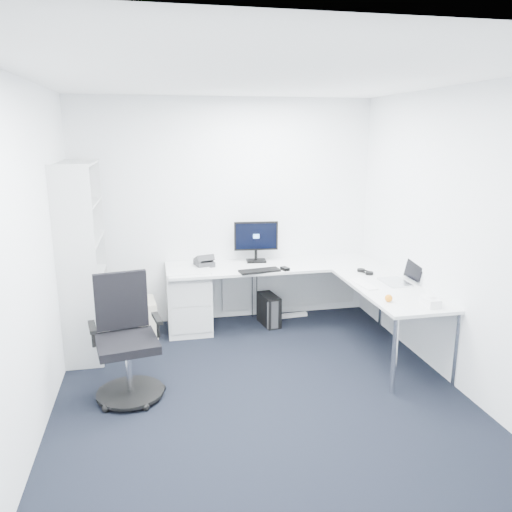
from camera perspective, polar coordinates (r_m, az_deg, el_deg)
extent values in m
plane|color=black|center=(4.57, 0.87, -16.18)|extent=(4.20, 4.20, 0.00)
plane|color=white|center=(3.97, 1.02, 19.78)|extent=(4.20, 4.20, 0.00)
cube|color=white|center=(6.10, -3.40, 5.01)|extent=(3.60, 0.02, 2.70)
cube|color=white|center=(2.18, 13.39, -12.27)|extent=(3.60, 0.02, 2.70)
cube|color=white|center=(4.08, -24.56, -0.75)|extent=(0.02, 4.20, 2.70)
cube|color=white|center=(4.79, 22.47, 1.48)|extent=(0.02, 4.20, 2.70)
cube|color=silver|center=(5.96, -7.71, -4.86)|extent=(0.50, 0.62, 0.77)
cube|color=black|center=(6.13, 1.49, -6.16)|extent=(0.23, 0.41, 0.38)
cube|color=beige|center=(5.98, -12.34, -6.84)|extent=(0.24, 0.45, 0.41)
cube|color=white|center=(6.44, 4.20, -6.76)|extent=(0.39, 0.10, 0.04)
cube|color=black|center=(5.67, 0.40, -1.70)|extent=(0.48, 0.23, 0.02)
cube|color=black|center=(5.73, 3.33, -1.46)|extent=(0.10, 0.13, 0.04)
cube|color=white|center=(5.31, 12.15, -3.16)|extent=(0.16, 0.42, 0.01)
sphere|color=orange|center=(4.83, 14.92, -4.68)|extent=(0.07, 0.07, 0.07)
cube|color=white|center=(4.85, 19.27, -4.93)|extent=(0.12, 0.22, 0.07)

